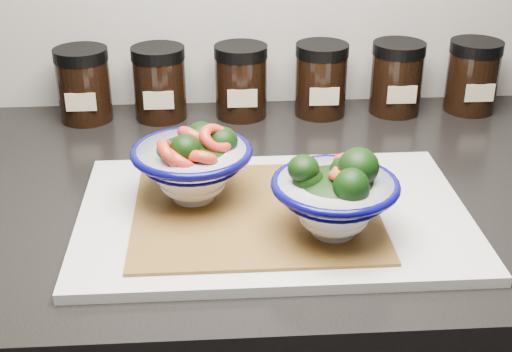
{
  "coord_description": "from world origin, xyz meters",
  "views": [
    {
      "loc": [
        -0.04,
        0.64,
        1.32
      ],
      "look_at": [
        0.0,
        1.36,
        0.96
      ],
      "focal_mm": 50.0,
      "sensor_mm": 36.0,
      "label": 1
    }
  ],
  "objects": [
    {
      "name": "spice_jar_d",
      "position": [
        0.13,
        1.69,
        0.96
      ],
      "size": [
        0.08,
        0.08,
        0.11
      ],
      "color": "black",
      "rests_on": "countertop"
    },
    {
      "name": "cutting_board",
      "position": [
        0.02,
        1.36,
        0.91
      ],
      "size": [
        0.45,
        0.3,
        0.01
      ],
      "primitive_type": "cube",
      "color": "silver",
      "rests_on": "countertop"
    },
    {
      "name": "bowl_left",
      "position": [
        -0.07,
        1.39,
        0.96
      ],
      "size": [
        0.14,
        0.14,
        0.1
      ],
      "rotation": [
        0.0,
        0.0,
        -0.3
      ],
      "color": "white",
      "rests_on": "bamboo_mat"
    },
    {
      "name": "spice_jar_c",
      "position": [
        0.0,
        1.69,
        0.96
      ],
      "size": [
        0.08,
        0.08,
        0.11
      ],
      "color": "black",
      "rests_on": "countertop"
    },
    {
      "name": "countertop",
      "position": [
        0.0,
        1.45,
        0.88
      ],
      "size": [
        3.5,
        0.6,
        0.04
      ],
      "primitive_type": "cube",
      "color": "black",
      "rests_on": "cabinet"
    },
    {
      "name": "bowl_right",
      "position": [
        0.09,
        1.3,
        0.96
      ],
      "size": [
        0.14,
        0.14,
        0.1
      ],
      "rotation": [
        0.0,
        0.0,
        0.21
      ],
      "color": "white",
      "rests_on": "bamboo_mat"
    },
    {
      "name": "spice_jar_b",
      "position": [
        -0.12,
        1.69,
        0.96
      ],
      "size": [
        0.08,
        0.08,
        0.11
      ],
      "color": "black",
      "rests_on": "countertop"
    },
    {
      "name": "spice_jar_a",
      "position": [
        -0.24,
        1.69,
        0.96
      ],
      "size": [
        0.08,
        0.08,
        0.11
      ],
      "color": "black",
      "rests_on": "countertop"
    },
    {
      "name": "spice_jar_f",
      "position": [
        0.37,
        1.69,
        0.96
      ],
      "size": [
        0.08,
        0.08,
        0.11
      ],
      "color": "black",
      "rests_on": "countertop"
    },
    {
      "name": "spice_jar_e",
      "position": [
        0.25,
        1.69,
        0.96
      ],
      "size": [
        0.08,
        0.08,
        0.11
      ],
      "color": "black",
      "rests_on": "countertop"
    },
    {
      "name": "bamboo_mat",
      "position": [
        0.0,
        1.36,
        0.91
      ],
      "size": [
        0.28,
        0.24,
        0.0
      ],
      "primitive_type": "cube",
      "color": "olive",
      "rests_on": "cutting_board"
    }
  ]
}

